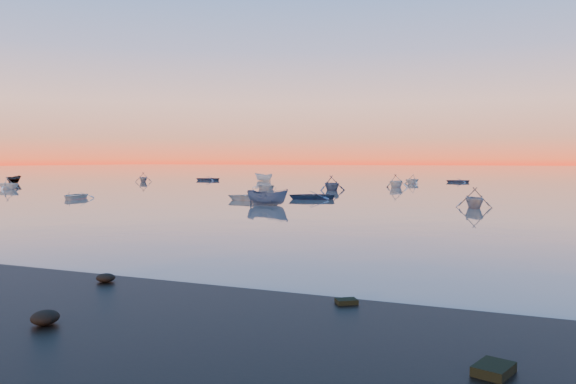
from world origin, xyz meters
The scene contains 6 objects.
ground centered at (0.00, 100.00, 0.00)m, with size 600.00×600.00×0.00m, color #605950.
mud_lobes centered at (0.00, -1.00, 0.01)m, with size 140.00×6.00×0.07m, color black, non-canonical shape.
moored_fleet centered at (0.00, 53.00, 0.00)m, with size 124.00×58.00×1.20m, color white, non-canonical shape.
boat_near_left centered at (-21.15, 24.93, 0.00)m, with size 4.06×1.69×1.02m, color white.
boat_near_center centered at (-0.80, 25.66, 0.00)m, with size 3.88×1.64×1.34m, color #3A5070.
boat_near_right centered at (15.66, 29.40, 0.00)m, with size 3.57×1.61×1.25m, color gray.
Camera 1 is at (19.03, -17.50, 3.80)m, focal length 35.00 mm.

